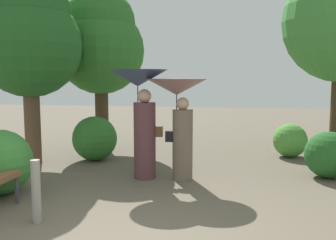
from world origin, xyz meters
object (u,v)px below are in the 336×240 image
person_left (141,102)px  tree_mid_left (100,42)px  person_right (179,106)px  path_marker_post (36,192)px  tree_near_left (29,35)px

person_left → tree_mid_left: size_ratio=0.49×
person_right → tree_mid_left: size_ratio=0.45×
person_left → person_right: 0.72m
tree_mid_left → person_left: bearing=-56.5°
path_marker_post → person_right: bearing=57.4°
person_left → person_right: person_left is taller
person_left → tree_near_left: tree_near_left is taller
person_left → person_right: size_ratio=1.09×
tree_mid_left → path_marker_post: bearing=-79.9°
tree_near_left → tree_mid_left: bearing=60.6°
person_left → tree_near_left: bearing=64.5°
tree_near_left → tree_mid_left: size_ratio=1.00×
tree_near_left → person_left: bearing=-16.9°
tree_near_left → path_marker_post: 4.41m
tree_near_left → path_marker_post: bearing=-59.8°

